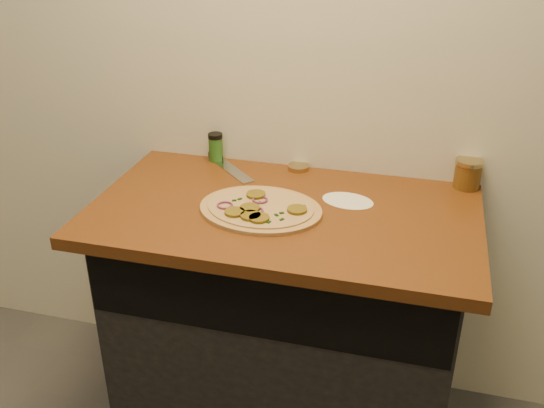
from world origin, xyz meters
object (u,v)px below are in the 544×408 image
(pizza, at_px, (260,209))
(chefs_knife, at_px, (222,162))
(spice_shaker, at_px, (216,147))
(salsa_jar, at_px, (468,173))

(pizza, bearing_deg, chefs_knife, 126.10)
(chefs_knife, bearing_deg, pizza, -53.90)
(pizza, xyz_separation_m, spice_shaker, (-0.26, 0.34, 0.04))
(pizza, relative_size, salsa_jar, 4.09)
(pizza, xyz_separation_m, salsa_jar, (0.62, 0.34, 0.04))
(salsa_jar, height_order, spice_shaker, spice_shaker)
(chefs_knife, relative_size, salsa_jar, 2.77)
(salsa_jar, xyz_separation_m, spice_shaker, (-0.88, 0.00, 0.00))
(chefs_knife, xyz_separation_m, spice_shaker, (-0.03, 0.02, 0.05))
(chefs_knife, height_order, salsa_jar, salsa_jar)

